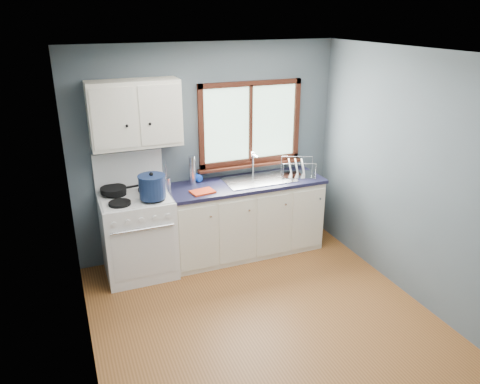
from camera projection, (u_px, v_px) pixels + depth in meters
name	position (u px, v px, depth m)	size (l,w,h in m)	color
floor	(270.00, 328.00, 4.45)	(3.20, 3.60, 0.02)	brown
ceiling	(278.00, 53.00, 3.54)	(3.20, 3.60, 0.02)	white
wall_back	(208.00, 151.00, 5.56)	(3.20, 0.02, 2.50)	#505C63
wall_front	(425.00, 333.00, 2.43)	(3.20, 0.02, 2.50)	#505C63
wall_left	(76.00, 238.00, 3.44)	(0.02, 3.60, 2.50)	#505C63
wall_right	(423.00, 182.00, 4.55)	(0.02, 3.60, 2.50)	#505C63
gas_range	(138.00, 233.00, 5.22)	(0.76, 0.69, 1.36)	white
base_cabinets	(245.00, 221.00, 5.71)	(1.85, 0.60, 0.88)	white
countertop	(245.00, 184.00, 5.53)	(1.89, 0.64, 0.04)	black
sink	(259.00, 185.00, 5.61)	(0.84, 0.46, 0.44)	silver
window	(250.00, 129.00, 5.63)	(1.36, 0.10, 1.03)	#9EC6A8
upper_cabinets	(135.00, 114.00, 4.91)	(0.95, 0.35, 0.70)	white
skillet	(114.00, 190.00, 5.10)	(0.43, 0.31, 0.06)	black
stockpot	(152.00, 186.00, 4.91)	(0.35, 0.35, 0.28)	#152449
utensil_crock	(166.00, 184.00, 5.26)	(0.13, 0.13, 0.36)	silver
thermos	(192.00, 170.00, 5.41)	(0.08, 0.08, 0.34)	silver
soap_bottle	(200.00, 173.00, 5.46)	(0.09, 0.09, 0.24)	blue
dish_towel	(203.00, 192.00, 5.20)	(0.26, 0.18, 0.02)	red
dish_rack	(297.00, 171.00, 5.73)	(0.50, 0.45, 0.21)	silver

